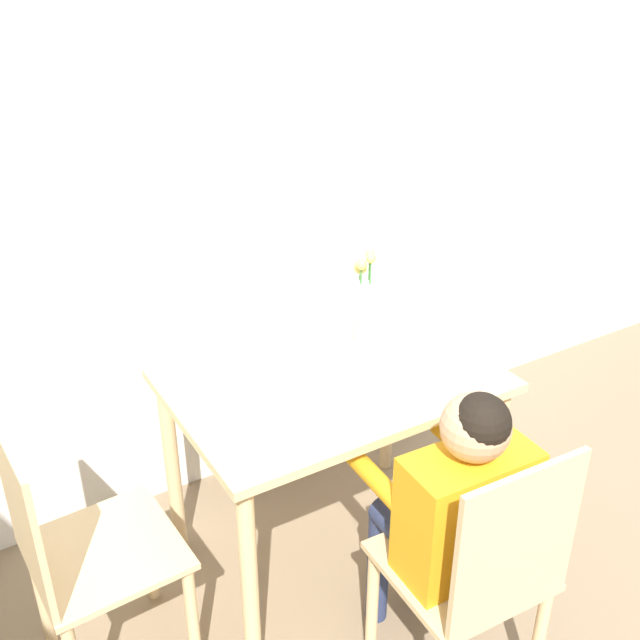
# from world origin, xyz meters

# --- Properties ---
(wall_back) EXTENTS (6.40, 0.05, 2.50)m
(wall_back) POSITION_xyz_m (0.00, 2.23, 1.25)
(wall_back) COLOR white
(wall_back) RESTS_ON ground_plane
(dining_table) EXTENTS (1.01, 0.70, 0.74)m
(dining_table) POSITION_xyz_m (-0.14, 1.59, 0.63)
(dining_table) COLOR #D6B784
(dining_table) RESTS_ON ground_plane
(chair_occupied) EXTENTS (0.42, 0.42, 0.90)m
(chair_occupied) POSITION_xyz_m (-0.09, 0.91, 0.46)
(chair_occupied) COLOR #D6B784
(chair_occupied) RESTS_ON ground_plane
(chair_spare) EXTENTS (0.42, 0.42, 0.90)m
(chair_spare) POSITION_xyz_m (-0.99, 1.53, 0.46)
(chair_spare) COLOR #D6B784
(chair_spare) RESTS_ON ground_plane
(person_seated) EXTENTS (0.37, 0.43, 1.00)m
(person_seated) POSITION_xyz_m (-0.09, 1.03, 0.63)
(person_seated) COLOR orange
(person_seated) RESTS_ON ground_plane
(laptop) EXTENTS (0.38, 0.26, 0.23)m
(laptop) POSITION_xyz_m (-0.15, 1.63, 0.80)
(laptop) COLOR #B2B2B7
(laptop) RESTS_ON dining_table
(flower_vase) EXTENTS (0.10, 0.10, 0.31)m
(flower_vase) POSITION_xyz_m (0.11, 1.78, 0.86)
(flower_vase) COLOR silver
(flower_vase) RESTS_ON dining_table
(water_bottle) EXTENTS (0.07, 0.07, 0.18)m
(water_bottle) POSITION_xyz_m (-0.09, 1.70, 0.83)
(water_bottle) COLOR silver
(water_bottle) RESTS_ON dining_table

